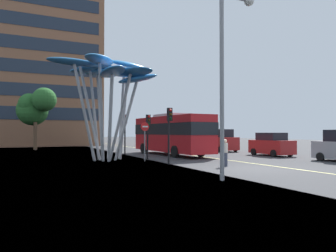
% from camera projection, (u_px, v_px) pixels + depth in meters
% --- Properties ---
extents(ground, '(120.00, 240.00, 0.10)m').
position_uv_depth(ground, '(241.00, 170.00, 17.31)').
color(ground, '#38383A').
extents(red_bus, '(3.11, 10.56, 3.60)m').
position_uv_depth(red_bus, '(171.00, 133.00, 28.12)').
color(red_bus, red).
rests_on(red_bus, ground).
extents(leaf_sculpture, '(7.76, 8.50, 7.57)m').
position_uv_depth(leaf_sculpture, '(107.00, 75.00, 23.15)').
color(leaf_sculpture, '#9EA0A5').
rests_on(leaf_sculpture, ground).
extents(traffic_light_kerb_near, '(0.28, 0.42, 3.51)m').
position_uv_depth(traffic_light_kerb_near, '(169.00, 123.00, 19.78)').
color(traffic_light_kerb_near, black).
rests_on(traffic_light_kerb_near, ground).
extents(traffic_light_kerb_far, '(0.28, 0.42, 3.27)m').
position_uv_depth(traffic_light_kerb_far, '(148.00, 127.00, 23.07)').
color(traffic_light_kerb_far, black).
rests_on(traffic_light_kerb_far, ground).
extents(traffic_light_island_mid, '(0.28, 0.42, 3.61)m').
position_uv_depth(traffic_light_island_mid, '(125.00, 126.00, 28.94)').
color(traffic_light_island_mid, black).
rests_on(traffic_light_island_mid, ground).
extents(car_parked_mid, '(1.98, 3.89, 1.97)m').
position_uv_depth(car_parked_mid, '(271.00, 145.00, 27.31)').
color(car_parked_mid, maroon).
rests_on(car_parked_mid, ground).
extents(car_parked_far, '(2.05, 3.96, 2.32)m').
position_uv_depth(car_parked_far, '(221.00, 141.00, 33.79)').
color(car_parked_far, maroon).
rests_on(car_parked_far, ground).
extents(car_side_street, '(2.06, 4.30, 1.96)m').
position_uv_depth(car_side_street, '(194.00, 141.00, 39.65)').
color(car_side_street, gray).
rests_on(car_side_street, ground).
extents(car_far_side, '(2.00, 3.86, 2.15)m').
position_uv_depth(car_far_side, '(175.00, 139.00, 44.87)').
color(car_far_side, navy).
rests_on(car_far_side, ground).
extents(street_lamp, '(1.75, 0.44, 8.00)m').
position_uv_depth(street_lamp, '(229.00, 60.00, 13.52)').
color(street_lamp, gray).
rests_on(street_lamp, ground).
extents(tree_pavement_near, '(4.28, 5.17, 7.05)m').
position_uv_depth(tree_pavement_near, '(35.00, 107.00, 36.90)').
color(tree_pavement_near, brown).
rests_on(tree_pavement_near, ground).
extents(pedestrian, '(0.34, 0.34, 1.60)m').
position_uv_depth(pedestrian, '(225.00, 153.00, 18.79)').
color(pedestrian, '#2D3342').
rests_on(pedestrian, ground).
extents(no_entry_sign, '(0.60, 0.12, 2.70)m').
position_uv_depth(no_entry_sign, '(145.00, 135.00, 22.16)').
color(no_entry_sign, gray).
rests_on(no_entry_sign, ground).
extents(backdrop_building, '(27.40, 12.34, 25.39)m').
position_uv_depth(backdrop_building, '(3.00, 60.00, 47.46)').
color(backdrop_building, brown).
rests_on(backdrop_building, ground).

